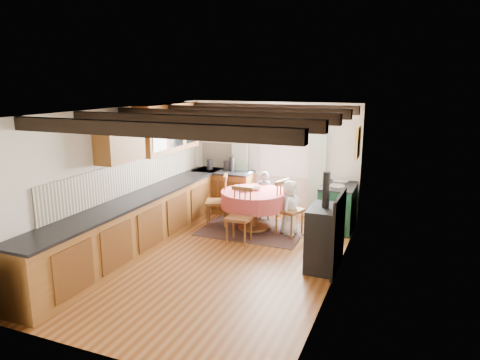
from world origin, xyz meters
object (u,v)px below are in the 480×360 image
at_px(cast_iron_stove, 325,221).
at_px(cup, 238,188).
at_px(chair_left, 217,200).
at_px(child_right, 290,207).
at_px(aga_range, 338,207).
at_px(dining_table, 254,210).
at_px(chair_right, 290,208).
at_px(chair_near, 239,216).
at_px(child_far, 264,195).

relative_size(cast_iron_stove, cup, 14.36).
bearing_deg(cast_iron_stove, chair_left, 152.50).
bearing_deg(child_right, aga_range, -46.73).
relative_size(chair_left, child_right, 1.00).
relative_size(dining_table, chair_right, 1.23).
height_order(dining_table, chair_right, chair_right).
relative_size(chair_near, cast_iron_stove, 0.66).
distance_m(aga_range, child_far, 1.51).
relative_size(chair_right, aga_range, 1.07).
bearing_deg(cup, cast_iron_stove, -32.25).
relative_size(chair_right, child_right, 1.00).
bearing_deg(dining_table, child_far, 91.95).
bearing_deg(chair_near, aga_range, 42.31).
relative_size(dining_table, aga_range, 1.31).
bearing_deg(child_far, cup, 54.95).
xyz_separation_m(chair_left, aga_range, (2.27, 0.67, -0.07)).
relative_size(chair_near, child_far, 0.96).
bearing_deg(chair_near, child_right, 46.58).
xyz_separation_m(cast_iron_stove, cup, (-1.91, 1.20, 0.06)).
bearing_deg(child_right, cup, 99.06).
distance_m(chair_left, child_far, 1.02).
xyz_separation_m(aga_range, cup, (-1.80, -0.71, 0.37)).
bearing_deg(dining_table, chair_left, -178.50).
xyz_separation_m(chair_left, cast_iron_stove, (2.38, -1.24, 0.24)).
bearing_deg(aga_range, dining_table, -156.47).
relative_size(aga_range, cup, 9.17).
relative_size(chair_near, chair_left, 0.96).
xyz_separation_m(dining_table, child_far, (-0.02, 0.66, 0.13)).
bearing_deg(dining_table, aga_range, 23.53).
distance_m(chair_left, cup, 0.56).
relative_size(child_far, child_right, 1.00).
relative_size(cast_iron_stove, child_far, 1.47).
bearing_deg(chair_right, aga_range, -30.23).
relative_size(dining_table, cup, 12.03).
relative_size(chair_left, aga_range, 1.07).
bearing_deg(child_right, cast_iron_stove, -140.29).
height_order(chair_right, aga_range, chair_right).
height_order(chair_left, cast_iron_stove, cast_iron_stove).
xyz_separation_m(chair_left, child_right, (1.48, 0.04, 0.00)).
relative_size(dining_table, child_far, 1.23).
xyz_separation_m(dining_table, chair_left, (-0.78, -0.02, 0.13)).
relative_size(chair_left, child_far, 1.00).
height_order(dining_table, child_right, child_right).
xyz_separation_m(chair_right, cup, (-1.02, -0.03, 0.30)).
xyz_separation_m(chair_near, cup, (-0.30, 0.69, 0.32)).
bearing_deg(chair_near, child_far, 89.89).
xyz_separation_m(chair_near, child_right, (0.71, 0.77, 0.02)).
bearing_deg(chair_near, chair_left, 136.06).
bearing_deg(aga_range, chair_right, -138.73).
bearing_deg(aga_range, child_far, 179.63).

